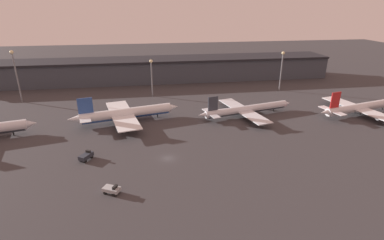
# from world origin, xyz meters

# --- Properties ---
(ground) EXTENTS (600.00, 600.00, 0.00)m
(ground) POSITION_xyz_m (0.00, 0.00, 0.00)
(ground) COLOR #383538
(terminal_building) EXTENTS (230.58, 24.79, 14.52)m
(terminal_building) POSITION_xyz_m (0.00, 107.28, 7.31)
(terminal_building) COLOR #3D424C
(terminal_building) RESTS_ON ground
(airplane_1) EXTENTS (46.88, 38.63, 12.55)m
(airplane_1) POSITION_xyz_m (-15.16, 35.49, 3.74)
(airplane_1) COLOR white
(airplane_1) RESTS_ON ground
(airplane_2) EXTENTS (47.47, 36.02, 10.87)m
(airplane_2) POSITION_xyz_m (38.57, 34.86, 2.88)
(airplane_2) COLOR silver
(airplane_2) RESTS_ON ground
(airplane_3) EXTENTS (47.72, 37.72, 12.17)m
(airplane_3) POSITION_xyz_m (91.59, 28.79, 3.15)
(airplane_3) COLOR silver
(airplane_3) RESTS_ON ground
(service_vehicle_2) EXTENTS (4.57, 5.50, 2.88)m
(service_vehicle_2) POSITION_xyz_m (-26.50, 3.31, 1.36)
(service_vehicle_2) COLOR #282D38
(service_vehicle_2) RESTS_ON ground
(service_vehicle_3) EXTENTS (5.18, 4.28, 2.57)m
(service_vehicle_3) POSITION_xyz_m (-16.54, -17.05, 1.20)
(service_vehicle_3) COLOR #9EA3A8
(service_vehicle_3) RESTS_ON ground
(lamp_post_0) EXTENTS (1.80, 1.80, 26.47)m
(lamp_post_0) POSITION_xyz_m (-69.74, 72.01, 16.71)
(lamp_post_0) COLOR slate
(lamp_post_0) RESTS_ON ground
(lamp_post_1) EXTENTS (1.80, 1.80, 20.11)m
(lamp_post_1) POSITION_xyz_m (-2.45, 72.01, 13.17)
(lamp_post_1) COLOR slate
(lamp_post_1) RESTS_ON ground
(lamp_post_2) EXTENTS (1.80, 1.80, 22.54)m
(lamp_post_2) POSITION_xyz_m (71.41, 72.01, 14.54)
(lamp_post_2) COLOR slate
(lamp_post_2) RESTS_ON ground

